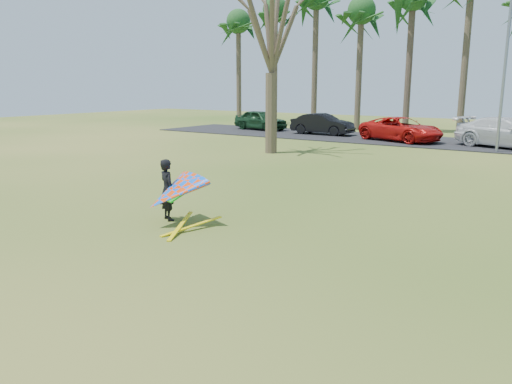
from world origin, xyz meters
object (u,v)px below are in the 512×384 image
Objects in this scene: car_0 at (260,120)px; car_2 at (401,129)px; kite_flyer at (173,193)px; bare_tree_left at (272,18)px; car_1 at (322,124)px; car_3 at (508,133)px; streetlight at (508,68)px.

car_0 is 12.18m from car_2.
kite_flyer is at bearing -155.82° from car_2.
bare_tree_left is 12.13m from car_1.
bare_tree_left is 14.90m from car_0.
car_3 is at bearing 78.39° from kite_flyer.
bare_tree_left reaches higher than car_3.
streetlight reaches higher than car_1.
bare_tree_left is 15.65m from kite_flyer.
bare_tree_left is at bearing 112.77° from kite_flyer.
car_3 is at bearing -86.12° from car_0.
streetlight is 3.35× the size of kite_flyer.
streetlight is at bearing -104.67° from car_1.
car_2 is (3.96, 9.20, -6.10)m from bare_tree_left.
car_3 is (10.19, 9.14, -6.00)m from bare_tree_left.
car_2 is at bearing -88.72° from car_0.
kite_flyer is (-4.58, -20.30, -3.62)m from streetlight.
bare_tree_left reaches higher than kite_flyer.
bare_tree_left reaches higher than car_1.
car_0 is 0.78× the size of car_3.
kite_flyer is (1.62, -22.50, 0.03)m from car_2.
car_3 is at bearing 89.06° from streetlight.
kite_flyer reaches higher than car_3.
car_0 is 18.38m from car_3.
streetlight is at bearing -89.46° from car_2.
streetlight is 19.02m from car_0.
bare_tree_left is at bearing 149.75° from car_3.
kite_flyer is (-4.61, -22.45, -0.07)m from car_3.
bare_tree_left is 1.21× the size of streetlight.
bare_tree_left is at bearing -145.43° from streetlight.
car_3 is (12.39, -1.11, 0.10)m from car_1.
streetlight reaches higher than car_3.
kite_flyer reaches higher than car_2.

